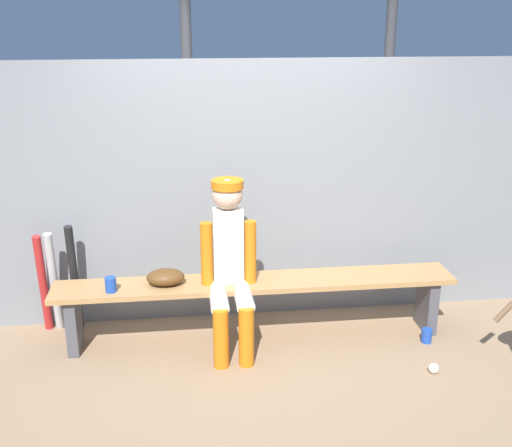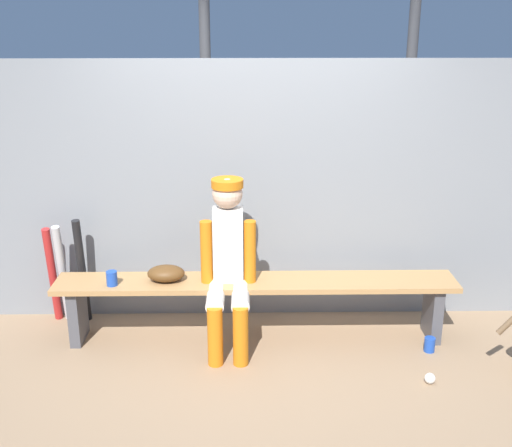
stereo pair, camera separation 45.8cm
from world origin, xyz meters
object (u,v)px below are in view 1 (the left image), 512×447
at_px(bat_aluminum_red, 43,284).
at_px(cup_on_bench, 111,285).
at_px(dugout_bench, 256,292).
at_px(baseball_glove, 165,277).
at_px(player_seated, 230,261).
at_px(bat_aluminum_black, 74,279).
at_px(bat_aluminum_silver, 54,282).
at_px(cup_on_ground, 427,336).
at_px(baseball, 434,368).

xyz_separation_m(bat_aluminum_red, cup_on_bench, (0.56, -0.38, 0.13)).
distance_m(dugout_bench, baseball_glove, 0.69).
bearing_deg(player_seated, baseball_glove, 166.89).
height_order(player_seated, bat_aluminum_black, player_seated).
xyz_separation_m(player_seated, cup_on_bench, (-0.86, 0.03, -0.15)).
distance_m(baseball_glove, bat_aluminum_silver, 0.92).
height_order(cup_on_ground, cup_on_bench, cup_on_bench).
height_order(bat_aluminum_black, bat_aluminum_red, bat_aluminum_black).
relative_size(player_seated, cup_on_ground, 11.58).
distance_m(dugout_bench, bat_aluminum_red, 1.65).
relative_size(baseball_glove, cup_on_ground, 2.55).
height_order(baseball, cup_on_ground, cup_on_ground).
height_order(bat_aluminum_black, bat_aluminum_silver, bat_aluminum_black).
relative_size(bat_aluminum_silver, bat_aluminum_red, 1.04).
xyz_separation_m(dugout_bench, baseball, (1.17, -0.65, -0.35)).
xyz_separation_m(bat_aluminum_silver, cup_on_ground, (2.82, -0.51, -0.37)).
xyz_separation_m(baseball, cup_on_bench, (-2.24, 0.58, 0.50)).
bearing_deg(cup_on_ground, baseball_glove, 173.46).
bearing_deg(dugout_bench, bat_aluminum_silver, 169.36).
xyz_separation_m(player_seated, cup_on_ground, (1.49, -0.12, -0.64)).
height_order(player_seated, baseball, player_seated).
xyz_separation_m(bat_aluminum_silver, cup_on_bench, (0.47, -0.36, 0.12)).
relative_size(player_seated, bat_aluminum_black, 1.43).
bearing_deg(cup_on_ground, cup_on_bench, 176.36).
relative_size(dugout_bench, baseball, 40.82).
bearing_deg(cup_on_bench, baseball_glove, 10.91).
distance_m(baseball_glove, cup_on_bench, 0.40).
distance_m(player_seated, bat_aluminum_red, 1.50).
bearing_deg(bat_aluminum_black, bat_aluminum_red, 176.79).
xyz_separation_m(baseball_glove, baseball, (1.85, -0.65, -0.51)).
height_order(baseball_glove, bat_aluminum_black, bat_aluminum_black).
height_order(player_seated, bat_aluminum_silver, player_seated).
relative_size(baseball, cup_on_ground, 0.67).
bearing_deg(bat_aluminum_red, bat_aluminum_black, -3.21).
bearing_deg(baseball, dugout_bench, 150.94).
xyz_separation_m(baseball_glove, bat_aluminum_black, (-0.71, 0.29, -0.10)).
bearing_deg(baseball, cup_on_bench, 165.54).
bearing_deg(bat_aluminum_red, cup_on_bench, -34.40).
relative_size(bat_aluminum_silver, baseball, 11.56).
relative_size(dugout_bench, player_seated, 2.37).
xyz_separation_m(dugout_bench, bat_aluminum_black, (-1.38, 0.29, 0.06)).
bearing_deg(dugout_bench, baseball_glove, 180.00).
distance_m(player_seated, bat_aluminum_silver, 1.41).
bearing_deg(bat_aluminum_silver, dugout_bench, -10.64).
bearing_deg(bat_aluminum_black, baseball_glove, -22.58).
height_order(baseball, cup_on_bench, cup_on_bench).
bearing_deg(dugout_bench, baseball, -29.06).
height_order(dugout_bench, cup_on_bench, cup_on_bench).
xyz_separation_m(dugout_bench, player_seated, (-0.21, -0.11, 0.30)).
height_order(baseball_glove, bat_aluminum_red, bat_aluminum_red).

